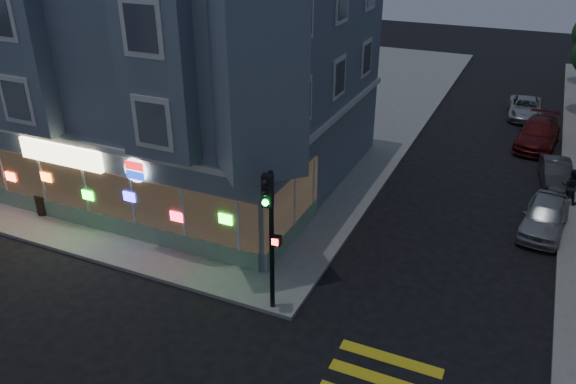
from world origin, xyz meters
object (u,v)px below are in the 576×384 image
Objects in this scene: traffic_signal at (270,221)px; pedestrian_a at (571,186)px; parked_car_a at (545,216)px; trash_can at (42,204)px; parked_car_c at (538,134)px; parked_car_b at (556,173)px; parked_car_d at (525,108)px.

pedestrian_a is at bearing 44.49° from traffic_signal.
parked_car_a is 21.90m from trash_can.
traffic_signal reaches higher than pedestrian_a.
parked_car_c is at bearing -69.30° from pedestrian_a.
traffic_signal is 12.73m from trash_can.
parked_car_d reaches higher than parked_car_b.
parked_car_b is at bearing -72.67° from parked_car_c.
parked_car_d is (-2.70, 12.62, -0.37)m from pedestrian_a.
parked_car_a is at bearing -80.37° from parked_car_c.
parked_car_a is 15.70m from parked_car_d.
parked_car_a is 5.21m from parked_car_b.
parked_car_c is (-1.69, 7.42, -0.26)m from pedestrian_a.
traffic_signal is at bearing -108.15° from parked_car_d.
trash_can is (-19.67, -18.28, -0.14)m from parked_car_c.
parked_car_c is 1.00× the size of traffic_signal.
pedestrian_a is 2.33m from parked_car_b.
pedestrian_a reaches higher than parked_car_d.
parked_car_a is 4.64× the size of trash_can.
parked_car_d is 4.98× the size of trash_can.
parked_car_d is (-1.01, 5.20, -0.12)m from parked_car_c.
pedestrian_a is at bearing -82.02° from parked_car_b.
parked_car_a reaches higher than parked_car_d.
pedestrian_a is 23.97m from trash_can.
trash_can is (-12.24, 1.83, -2.99)m from traffic_signal.
parked_car_b is at bearing 50.44° from traffic_signal.
parked_car_b is 24.54m from trash_can.
trash_can is (-20.76, -13.08, -0.01)m from parked_car_b.
pedestrian_a is 12.91m from parked_car_d.
trash_can is at bearing -152.66° from parked_car_a.
pedestrian_a is 0.41× the size of parked_car_a.
trash_can is (-21.36, -10.86, -0.40)m from pedestrian_a.
parked_car_b is at bearing 32.21° from trash_can.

